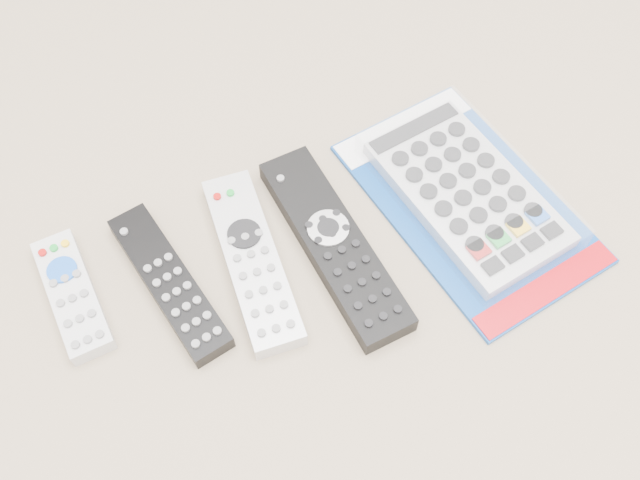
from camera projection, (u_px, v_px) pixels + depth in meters
name	position (u px, v px, depth m)	size (l,w,h in m)	color
remote_small_grey	(72.00, 295.00, 0.76)	(0.05, 0.15, 0.02)	#B6B6B9
remote_slim_black	(170.00, 283.00, 0.76)	(0.08, 0.21, 0.02)	black
remote_silver_dvd	(252.00, 260.00, 0.78)	(0.07, 0.23, 0.03)	silver
remote_large_black	(334.00, 244.00, 0.79)	(0.08, 0.26, 0.03)	black
jumbo_remote_packaged	(467.00, 192.00, 0.82)	(0.23, 0.33, 0.04)	navy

